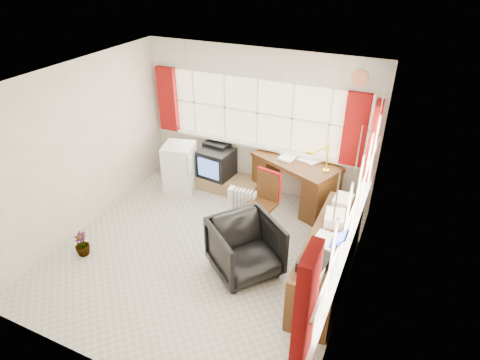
# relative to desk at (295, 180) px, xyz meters

# --- Properties ---
(ground) EXTENTS (4.00, 4.00, 0.00)m
(ground) POSITION_rel_desk_xyz_m (-0.77, -1.80, -0.45)
(ground) COLOR beige
(ground) RESTS_ON ground
(room_walls) EXTENTS (4.00, 4.00, 4.00)m
(room_walls) POSITION_rel_desk_xyz_m (-0.77, -1.80, 1.05)
(room_walls) COLOR beige
(room_walls) RESTS_ON ground
(window_back) EXTENTS (3.70, 0.12, 3.60)m
(window_back) POSITION_rel_desk_xyz_m (-0.77, 0.14, 0.49)
(window_back) COLOR beige
(window_back) RESTS_ON room_walls
(window_right) EXTENTS (0.12, 3.70, 3.60)m
(window_right) POSITION_rel_desk_xyz_m (1.17, -1.80, 0.49)
(window_right) COLOR beige
(window_right) RESTS_ON room_walls
(curtains) EXTENTS (3.83, 3.83, 1.15)m
(curtains) POSITION_rel_desk_xyz_m (0.15, -0.87, 1.00)
(curtains) COLOR #980812
(curtains) RESTS_ON room_walls
(overhead_cabinets) EXTENTS (3.98, 3.98, 0.48)m
(overhead_cabinets) POSITION_rel_desk_xyz_m (0.21, -0.82, 1.80)
(overhead_cabinets) COLOR beige
(overhead_cabinets) RESTS_ON room_walls
(desk) EXTENTS (1.58, 1.20, 0.85)m
(desk) POSITION_rel_desk_xyz_m (0.00, 0.00, 0.00)
(desk) COLOR #4B2511
(desk) RESTS_ON ground
(desk_lamp) EXTENTS (0.16, 0.13, 0.45)m
(desk_lamp) POSITION_rel_desk_xyz_m (0.52, -0.15, 0.67)
(desk_lamp) COLOR #F3EE0A
(desk_lamp) RESTS_ON desk
(task_chair) EXTENTS (0.48, 0.50, 0.98)m
(task_chair) POSITION_rel_desk_xyz_m (-0.20, -0.87, 0.07)
(task_chair) COLOR black
(task_chair) RESTS_ON ground
(office_chair) EXTENTS (1.18, 1.18, 0.77)m
(office_chair) POSITION_rel_desk_xyz_m (-0.08, -1.86, -0.06)
(office_chair) COLOR black
(office_chair) RESTS_ON ground
(radiator) EXTENTS (0.40, 0.17, 0.60)m
(radiator) POSITION_rel_desk_xyz_m (-0.55, -0.87, -0.21)
(radiator) COLOR white
(radiator) RESTS_ON ground
(credenza) EXTENTS (0.50, 2.00, 0.85)m
(credenza) POSITION_rel_desk_xyz_m (0.96, -1.60, -0.06)
(credenza) COLOR #4B2511
(credenza) RESTS_ON ground
(file_tray) EXTENTS (0.35, 0.41, 0.12)m
(file_tray) POSITION_rel_desk_xyz_m (0.92, -2.24, 0.36)
(file_tray) COLOR black
(file_tray) RESTS_ON credenza
(tv_bench) EXTENTS (1.40, 0.50, 0.25)m
(tv_bench) POSITION_rel_desk_xyz_m (-1.32, -0.08, -0.33)
(tv_bench) COLOR #916C48
(tv_bench) RESTS_ON ground
(crt_tv) EXTENTS (0.61, 0.58, 0.50)m
(crt_tv) POSITION_rel_desk_xyz_m (-1.42, -0.09, 0.05)
(crt_tv) COLOR black
(crt_tv) RESTS_ON tv_bench
(hifi_stack) EXTENTS (0.57, 0.40, 0.56)m
(hifi_stack) POSITION_rel_desk_xyz_m (-1.50, 0.09, 0.06)
(hifi_stack) COLOR black
(hifi_stack) RESTS_ON tv_bench
(mini_fridge) EXTENTS (0.62, 0.62, 0.86)m
(mini_fridge) POSITION_rel_desk_xyz_m (-2.00, -0.40, -0.02)
(mini_fridge) COLOR white
(mini_fridge) RESTS_ON ground
(spray_bottle_a) EXTENTS (0.15, 0.15, 0.29)m
(spray_bottle_a) POSITION_rel_desk_xyz_m (-0.88, -0.38, -0.31)
(spray_bottle_a) COLOR silver
(spray_bottle_a) RESTS_ON ground
(spray_bottle_b) EXTENTS (0.11, 0.11, 0.18)m
(spray_bottle_b) POSITION_rel_desk_xyz_m (-0.46, -1.02, -0.36)
(spray_bottle_b) COLOR #86C8B9
(spray_bottle_b) RESTS_ON ground
(flower_vase) EXTENTS (0.24, 0.24, 0.37)m
(flower_vase) POSITION_rel_desk_xyz_m (-2.32, -2.53, -0.26)
(flower_vase) COLOR black
(flower_vase) RESTS_ON ground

